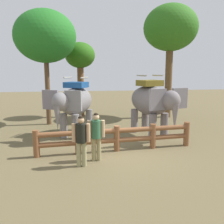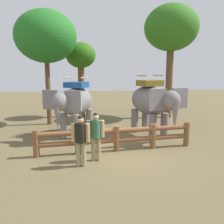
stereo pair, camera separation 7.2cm
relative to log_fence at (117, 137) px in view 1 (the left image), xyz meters
name	(u,v)px [view 1 (the left image)]	position (x,y,z in m)	size (l,w,h in m)	color
ground_plane	(117,151)	(0.00, -0.05, -0.60)	(60.00, 60.00, 0.00)	brown
log_fence	(117,137)	(0.00, 0.00, 0.00)	(6.51, 0.73, 1.05)	brown
elephant_near_left	(75,103)	(-1.67, 2.75, 1.05)	(2.71, 3.45, 2.94)	gray
elephant_center	(152,102)	(2.10, 2.00, 1.11)	(2.43, 3.65, 3.06)	slate
tourist_woman_in_black	(81,137)	(-1.47, -1.39, 0.42)	(0.62, 0.39, 1.77)	#979061
tourist_man_in_blue	(96,133)	(-0.92, -0.93, 0.42)	(0.63, 0.36, 1.77)	#9A8E5F
tree_far_left	(80,58)	(-1.22, 7.84, 3.50)	(2.07, 2.07, 5.20)	brown
tree_back_center	(45,37)	(-3.26, 5.58, 4.59)	(3.58, 3.58, 6.74)	brown
tree_far_right	(170,29)	(4.82, 6.70, 5.39)	(3.62, 3.62, 7.63)	brown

